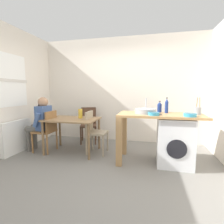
{
  "coord_description": "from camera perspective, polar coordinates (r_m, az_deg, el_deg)",
  "views": [
    {
      "loc": [
        0.79,
        -2.67,
        1.33
      ],
      "look_at": [
        0.06,
        0.45,
        0.93
      ],
      "focal_mm": 26.87,
      "sensor_mm": 36.0,
      "label": 1
    }
  ],
  "objects": [
    {
      "name": "bottle_tall_green",
      "position": [
        3.37,
        15.86,
        1.59
      ],
      "size": [
        0.08,
        0.08,
        0.22
      ],
      "color": "navy",
      "rests_on": "kitchen_counter"
    },
    {
      "name": "scissors",
      "position": [
        3.04,
        15.25,
        -0.78
      ],
      "size": [
        0.15,
        0.06,
        0.01
      ],
      "color": "#B2B2B7",
      "rests_on": "kitchen_counter"
    },
    {
      "name": "radiator",
      "position": [
        4.2,
        -29.59,
        -7.27
      ],
      "size": [
        0.1,
        0.8,
        0.7
      ],
      "primitive_type": "cube",
      "color": "white",
      "rests_on": "ground_plane"
    },
    {
      "name": "chair_spare_by_wall",
      "position": [
        4.41,
        -7.96,
        -3.63
      ],
      "size": [
        0.5,
        0.5,
        0.9
      ],
      "rotation": [
        0.0,
        0.0,
        3.44
      ],
      "color": "#4C3323",
      "rests_on": "ground_plane"
    },
    {
      "name": "chair_opposite",
      "position": [
        3.62,
        -6.16,
        -6.02
      ],
      "size": [
        0.4,
        0.4,
        0.9
      ],
      "rotation": [
        0.0,
        0.0,
        -1.58
      ],
      "color": "gray",
      "rests_on": "ground_plane"
    },
    {
      "name": "dining_table",
      "position": [
        3.72,
        -13.39,
        -3.65
      ],
      "size": [
        1.1,
        0.76,
        0.74
      ],
      "color": "olive",
      "rests_on": "ground_plane"
    },
    {
      "name": "wall_back",
      "position": [
        4.49,
        3.06,
        7.43
      ],
      "size": [
        4.6,
        0.1,
        2.7
      ],
      "primitive_type": "cube",
      "color": "silver",
      "rests_on": "ground_plane"
    },
    {
      "name": "bottle_squat_brown",
      "position": [
        3.29,
        18.1,
        1.95
      ],
      "size": [
        0.06,
        0.06,
        0.29
      ],
      "color": "navy",
      "rests_on": "kitchen_counter"
    },
    {
      "name": "sink_basin",
      "position": [
        3.13,
        11.33,
        0.33
      ],
      "size": [
        0.38,
        0.38,
        0.09
      ],
      "primitive_type": "cylinder",
      "color": "#9EA0A5",
      "rests_on": "kitchen_counter"
    },
    {
      "name": "colander",
      "position": [
        2.98,
        25.0,
        -0.84
      ],
      "size": [
        0.2,
        0.2,
        0.06
      ],
      "color": "teal",
      "rests_on": "kitchen_counter"
    },
    {
      "name": "washing_machine",
      "position": [
        3.27,
        20.46,
        -9.31
      ],
      "size": [
        0.6,
        0.61,
        0.86
      ],
      "color": "silver",
      "rests_on": "ground_plane"
    },
    {
      "name": "vase",
      "position": [
        3.72,
        -10.72,
        -0.52
      ],
      "size": [
        0.09,
        0.09,
        0.2
      ],
      "primitive_type": "cylinder",
      "color": "gold",
      "rests_on": "dining_table"
    },
    {
      "name": "seated_person",
      "position": [
        4.0,
        -23.14,
        -2.89
      ],
      "size": [
        0.5,
        0.51,
        1.2
      ],
      "rotation": [
        0.0,
        0.0,
        1.56
      ],
      "color": "#595651",
      "rests_on": "ground_plane"
    },
    {
      "name": "ground_plane",
      "position": [
        3.09,
        -3.13,
        -18.39
      ],
      "size": [
        5.46,
        5.46,
        0.0
      ],
      "primitive_type": "plane",
      "color": "slate"
    },
    {
      "name": "kitchen_counter",
      "position": [
        3.16,
        12.17,
        -3.37
      ],
      "size": [
        1.5,
        0.68,
        0.92
      ],
      "color": "tan",
      "rests_on": "ground_plane"
    },
    {
      "name": "tap",
      "position": [
        3.3,
        11.47,
        2.33
      ],
      "size": [
        0.02,
        0.02,
        0.28
      ],
      "primitive_type": "cylinder",
      "color": "#B2B2B7",
      "rests_on": "kitchen_counter"
    },
    {
      "name": "chair_person_seat",
      "position": [
        3.94,
        -21.14,
        -5.37
      ],
      "size": [
        0.41,
        0.41,
        0.9
      ],
      "rotation": [
        0.0,
        0.0,
        1.56
      ],
      "color": "olive",
      "rests_on": "ground_plane"
    },
    {
      "name": "utensil_crock",
      "position": [
        3.28,
        27.15,
        0.4
      ],
      "size": [
        0.11,
        0.11,
        0.3
      ],
      "color": "gray",
      "rests_on": "kitchen_counter"
    },
    {
      "name": "mixing_bowl",
      "position": [
        2.94,
        13.99,
        -0.51
      ],
      "size": [
        0.19,
        0.19,
        0.05
      ],
      "color": "teal",
      "rests_on": "kitchen_counter"
    }
  ]
}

